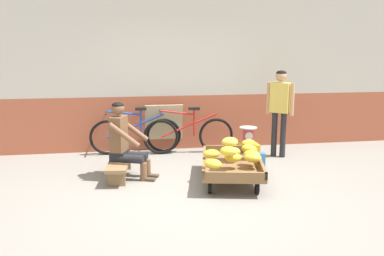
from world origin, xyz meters
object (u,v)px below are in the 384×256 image
at_px(banana_cart, 232,165).
at_px(sign_board, 164,127).
at_px(bicycle_far_left, 188,134).
at_px(vendor_seated, 125,141).
at_px(shopping_bag, 259,160).
at_px(bicycle_near_left, 136,135).
at_px(plastic_crate, 248,152).
at_px(low_bench, 120,164).
at_px(customer_adult, 280,104).
at_px(weighing_scale, 248,135).

distance_m(banana_cart, sign_board, 2.12).
bearing_deg(bicycle_far_left, vendor_seated, -132.81).
bearing_deg(vendor_seated, shopping_bag, 4.27).
height_order(vendor_seated, bicycle_near_left, vendor_seated).
xyz_separation_m(plastic_crate, shopping_bag, (0.07, -0.41, -0.03)).
bearing_deg(low_bench, vendor_seated, -20.20).
bearing_deg(plastic_crate, bicycle_near_left, 157.43).
xyz_separation_m(low_bench, plastic_crate, (2.15, 0.54, -0.05)).
bearing_deg(customer_adult, sign_board, 158.42).
relative_size(sign_board, customer_adult, 0.58).
height_order(vendor_seated, shopping_bag, vendor_seated).
xyz_separation_m(weighing_scale, customer_adult, (0.62, 0.19, 0.50)).
bearing_deg(customer_adult, bicycle_far_left, 163.06).
bearing_deg(bicycle_near_left, sign_board, 19.25).
bearing_deg(vendor_seated, customer_adult, 15.76).
xyz_separation_m(banana_cart, bicycle_near_left, (-1.35, 1.76, 0.11)).
distance_m(plastic_crate, customer_adult, 1.03).
xyz_separation_m(plastic_crate, weighing_scale, (0.00, -0.00, 0.30)).
height_order(bicycle_far_left, sign_board, sign_board).
xyz_separation_m(vendor_seated, sign_board, (0.72, 1.54, -0.13)).
height_order(bicycle_far_left, shopping_bag, bicycle_far_left).
bearing_deg(customer_adult, bicycle_near_left, 166.72).
bearing_deg(bicycle_near_left, low_bench, -101.31).
bearing_deg(shopping_bag, sign_board, 135.83).
xyz_separation_m(weighing_scale, sign_board, (-1.35, 0.97, -0.02)).
bearing_deg(low_bench, shopping_bag, 3.34).
bearing_deg(shopping_bag, customer_adult, 47.38).
bearing_deg(shopping_bag, plastic_crate, 99.65).
relative_size(vendor_seated, sign_board, 1.29).
relative_size(low_bench, customer_adult, 0.74).
distance_m(weighing_scale, shopping_bag, 0.53).
bearing_deg(low_bench, weighing_scale, 13.98).
bearing_deg(weighing_scale, bicycle_far_left, 144.38).
relative_size(low_bench, shopping_bag, 4.69).
distance_m(plastic_crate, weighing_scale, 0.30).
xyz_separation_m(bicycle_near_left, sign_board, (0.54, 0.19, 0.09)).
distance_m(low_bench, plastic_crate, 2.22).
xyz_separation_m(low_bench, bicycle_far_left, (1.22, 1.20, 0.15)).
bearing_deg(banana_cart, bicycle_near_left, 127.37).
xyz_separation_m(bicycle_far_left, customer_adult, (1.55, -0.47, 0.60)).
bearing_deg(vendor_seated, plastic_crate, 15.33).
relative_size(vendor_seated, shopping_bag, 4.75).
height_order(vendor_seated, plastic_crate, vendor_seated).
distance_m(banana_cart, shopping_bag, 0.84).
xyz_separation_m(low_bench, bicycle_near_left, (0.26, 1.32, 0.15)).
xyz_separation_m(banana_cart, bicycle_far_left, (-0.39, 1.64, 0.11)).
xyz_separation_m(banana_cart, plastic_crate, (0.54, 0.98, -0.09)).
bearing_deg(sign_board, customer_adult, -21.58).
xyz_separation_m(banana_cart, customer_adult, (1.16, 1.17, 0.71)).
height_order(low_bench, shopping_bag, low_bench).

